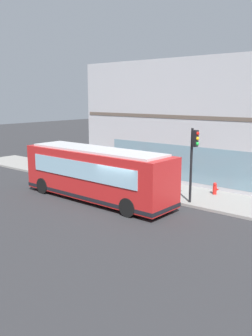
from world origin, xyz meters
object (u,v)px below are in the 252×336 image
(fire_hydrant, at_px, (215,188))
(city_bus_nearside, at_px, (96,174))
(pedestrian_by_light_pole, at_px, (105,164))
(traffic_light_near_corner, at_px, (194,151))
(pedestrian_near_hydrant, at_px, (168,177))

(fire_hydrant, bearing_deg, city_bus_nearside, 134.69)
(city_bus_nearside, height_order, fire_hydrant, city_bus_nearside)
(pedestrian_by_light_pole, bearing_deg, traffic_light_near_corner, -104.54)
(city_bus_nearside, xyz_separation_m, pedestrian_by_light_pole, (4.88, 3.79, -0.52))
(pedestrian_near_hydrant, bearing_deg, fire_hydrant, -65.14)
(traffic_light_near_corner, distance_m, fire_hydrant, 3.54)
(city_bus_nearside, xyz_separation_m, traffic_light_near_corner, (2.62, -4.91, 1.51))
(city_bus_nearside, distance_m, traffic_light_near_corner, 5.76)
(traffic_light_near_corner, bearing_deg, pedestrian_near_hydrant, 62.76)
(traffic_light_near_corner, relative_size, pedestrian_by_light_pole, 2.69)
(traffic_light_near_corner, xyz_separation_m, pedestrian_by_light_pole, (2.26, 8.70, -2.03))
(pedestrian_near_hydrant, bearing_deg, traffic_light_near_corner, -117.24)
(fire_hydrant, relative_size, pedestrian_near_hydrant, 0.47)
(pedestrian_near_hydrant, height_order, pedestrian_by_light_pole, pedestrian_near_hydrant)
(pedestrian_by_light_pole, bearing_deg, fire_hydrant, -88.78)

